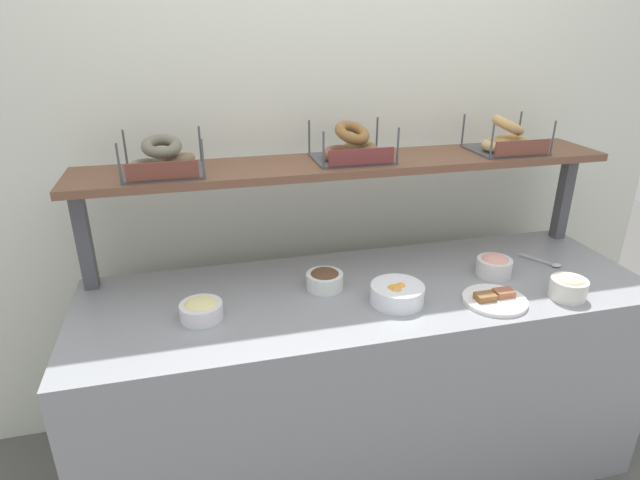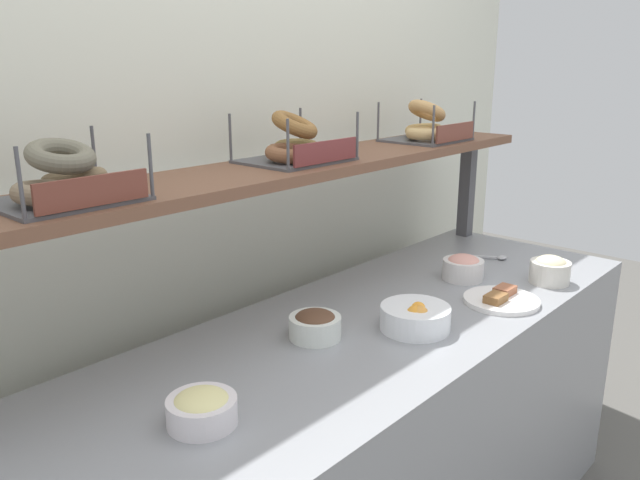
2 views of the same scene
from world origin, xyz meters
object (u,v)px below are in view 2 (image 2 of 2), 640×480
(bowl_chocolate_spread, at_px, (315,325))
(serving_plate_white, at_px, (501,299))
(bowl_potato_salad, at_px, (550,269))
(bagel_basket_poppy, at_px, (63,181))
(bowl_fruit_salad, at_px, (415,317))
(bowl_lox_spread, at_px, (463,267))
(bowl_egg_salad, at_px, (202,408))
(bagel_basket_sesame, at_px, (427,128))
(serving_spoon_near_plate, at_px, (491,257))
(bagel_basket_cinnamon_raisin, at_px, (295,146))

(bowl_chocolate_spread, xyz_separation_m, serving_plate_white, (0.57, -0.25, -0.03))
(bowl_potato_salad, bearing_deg, bagel_basket_poppy, 160.30)
(bowl_potato_salad, bearing_deg, bowl_fruit_salad, 169.04)
(bowl_lox_spread, bearing_deg, bowl_chocolate_spread, 175.29)
(bowl_potato_salad, height_order, bowl_egg_salad, bowl_potato_salad)
(bowl_potato_salad, height_order, bagel_basket_sesame, bagel_basket_sesame)
(bowl_chocolate_spread, bearing_deg, bagel_basket_sesame, 14.20)
(bowl_potato_salad, bearing_deg, serving_plate_white, 172.77)
(bowl_potato_salad, bearing_deg, bowl_chocolate_spread, 161.08)
(serving_plate_white, bearing_deg, bagel_basket_sesame, 60.12)
(bowl_potato_salad, height_order, serving_spoon_near_plate, bowl_potato_salad)
(bowl_chocolate_spread, bearing_deg, bagel_basket_poppy, 159.12)
(bowl_chocolate_spread, distance_m, bagel_basket_poppy, 0.73)
(bowl_potato_salad, bearing_deg, bowl_lox_spread, 124.67)
(bowl_egg_salad, distance_m, bowl_chocolate_spread, 0.47)
(bowl_lox_spread, bearing_deg, bagel_basket_sesame, 60.24)
(bowl_fruit_salad, bearing_deg, bowl_lox_spread, 13.85)
(bowl_fruit_salad, bearing_deg, serving_plate_white, -13.89)
(bowl_potato_salad, distance_m, bowl_fruit_salad, 0.63)
(bowl_egg_salad, height_order, bagel_basket_poppy, bagel_basket_poppy)
(bowl_fruit_salad, height_order, bowl_egg_salad, bowl_fruit_salad)
(bagel_basket_sesame, bearing_deg, bowl_egg_salad, -166.15)
(bowl_potato_salad, relative_size, serving_spoon_near_plate, 0.84)
(serving_plate_white, xyz_separation_m, bagel_basket_sesame, (0.27, 0.46, 0.47))
(bowl_fruit_salad, height_order, serving_plate_white, bowl_fruit_salad)
(bowl_fruit_salad, height_order, bagel_basket_poppy, bagel_basket_poppy)
(bowl_lox_spread, bearing_deg, bowl_potato_salad, -55.33)
(bowl_chocolate_spread, relative_size, serving_spoon_near_plate, 0.90)
(bagel_basket_poppy, bearing_deg, bowl_potato_salad, -19.70)
(bowl_fruit_salad, relative_size, bagel_basket_poppy, 0.69)
(bowl_fruit_salad, bearing_deg, bowl_egg_salad, 174.95)
(bowl_potato_salad, xyz_separation_m, bowl_egg_salad, (-1.30, 0.18, -0.01))
(bowl_lox_spread, bearing_deg, bagel_basket_cinnamon_raisin, 150.97)
(serving_plate_white, distance_m, bagel_basket_cinnamon_raisin, 0.78)
(bagel_basket_poppy, bearing_deg, bowl_fruit_salad, -26.11)
(bowl_egg_salad, xyz_separation_m, serving_plate_white, (1.03, -0.15, -0.02))
(serving_plate_white, distance_m, serving_spoon_near_plate, 0.45)
(bagel_basket_poppy, distance_m, bagel_basket_sesame, 1.38)
(serving_spoon_near_plate, relative_size, bagel_basket_poppy, 0.56)
(bowl_lox_spread, relative_size, bowl_potato_salad, 1.05)
(bagel_basket_cinnamon_raisin, bearing_deg, bowl_chocolate_spread, -126.17)
(bagel_basket_poppy, bearing_deg, serving_spoon_near_plate, -8.74)
(bowl_fruit_salad, xyz_separation_m, bowl_egg_salad, (-0.68, 0.06, -0.00))
(bowl_lox_spread, xyz_separation_m, bowl_chocolate_spread, (-0.68, 0.06, -0.00))
(bowl_egg_salad, relative_size, bowl_chocolate_spread, 1.04)
(bowl_lox_spread, relative_size, serving_spoon_near_plate, 0.88)
(bowl_potato_salad, xyz_separation_m, bagel_basket_cinnamon_raisin, (-0.67, 0.52, 0.43))
(bowl_egg_salad, height_order, bagel_basket_cinnamon_raisin, bagel_basket_cinnamon_raisin)
(bowl_egg_salad, xyz_separation_m, bowl_chocolate_spread, (0.46, 0.11, 0.00))
(bagel_basket_cinnamon_raisin, bearing_deg, serving_spoon_near_plate, -17.77)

